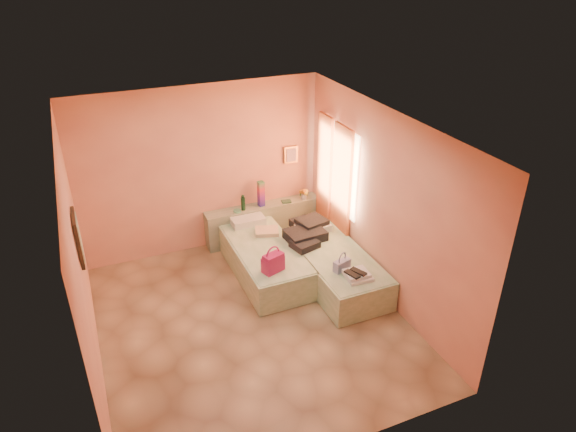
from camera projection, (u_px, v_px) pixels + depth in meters
name	position (u px, v px, depth m)	size (l,w,h in m)	color
ground	(252.00, 322.00, 7.14)	(4.50, 4.50, 0.00)	tan
room_walls	(247.00, 187.00, 6.83)	(4.02, 4.51, 2.81)	#F0A580
headboard_ledge	(263.00, 221.00, 9.03)	(2.05, 0.30, 0.65)	#969D81
bed_left	(265.00, 260.00, 8.08)	(0.90, 2.00, 0.50)	beige
bed_right	(335.00, 268.00, 7.87)	(0.90, 2.00, 0.50)	beige
water_bottle	(243.00, 203.00, 8.66)	(0.07, 0.07, 0.26)	#133421
rainbow_box	(261.00, 194.00, 8.75)	(0.10, 0.10, 0.45)	#A91454
small_dish	(237.00, 211.00, 8.64)	(0.13, 0.13, 0.03)	#509271
green_book	(286.00, 201.00, 8.97)	(0.16, 0.12, 0.03)	#294C35
flower_vase	(304.00, 193.00, 9.03)	(0.18, 0.18, 0.23)	silver
magenta_handbag	(273.00, 262.00, 7.30)	(0.31, 0.17, 0.29)	#A91454
khaki_garment	(267.00, 231.00, 8.31)	(0.37, 0.30, 0.06)	tan
clothes_pile	(308.00, 233.00, 8.13)	(0.66, 0.66, 0.20)	black
blue_handbag	(342.00, 265.00, 7.34)	(0.26, 0.11, 0.17)	#3F4B98
towel_stack	(358.00, 275.00, 7.18)	(0.35, 0.30, 0.10)	white
sandal_pair	(356.00, 273.00, 7.12)	(0.18, 0.24, 0.03)	black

